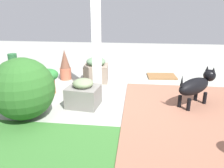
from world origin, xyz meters
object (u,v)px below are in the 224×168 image
(porch_pillar, at_px, (96,34))
(doormat, at_px, (162,76))
(round_shrub, at_px, (23,89))
(terracotta_pot_tall, at_px, (16,81))
(stone_planter_mid, at_px, (83,94))
(terracotta_pot_broad, at_px, (48,78))
(terracotta_pot_spiky, at_px, (65,66))
(stone_planter_nearest, at_px, (96,70))
(dog, at_px, (196,85))

(porch_pillar, distance_m, doormat, 1.95)
(round_shrub, relative_size, terracotta_pot_tall, 1.15)
(stone_planter_mid, bearing_deg, terracotta_pot_broad, -31.21)
(porch_pillar, distance_m, terracotta_pot_spiky, 1.34)
(porch_pillar, xyz_separation_m, round_shrub, (0.81, 0.91, -0.62))
(stone_planter_nearest, relative_size, dog, 0.73)
(stone_planter_nearest, bearing_deg, terracotta_pot_tall, 36.71)
(terracotta_pot_spiky, height_order, terracotta_pot_broad, terracotta_pot_spiky)
(stone_planter_nearest, distance_m, doormat, 1.43)
(round_shrub, bearing_deg, doormat, -133.59)
(stone_planter_mid, xyz_separation_m, terracotta_pot_tall, (1.22, -0.29, 0.06))
(terracotta_pot_spiky, distance_m, doormat, 2.05)
(stone_planter_mid, height_order, terracotta_pot_spiky, terracotta_pot_spiky)
(stone_planter_mid, bearing_deg, round_shrub, 33.91)
(stone_planter_mid, bearing_deg, terracotta_pot_tall, -13.49)
(stone_planter_nearest, distance_m, dog, 1.95)
(terracotta_pot_tall, xyz_separation_m, doormat, (-2.53, -1.34, -0.24))
(terracotta_pot_broad, relative_size, terracotta_pot_tall, 0.61)
(terracotta_pot_tall, relative_size, dog, 1.03)
(terracotta_pot_spiky, height_order, terracotta_pot_tall, terracotta_pot_tall)
(stone_planter_nearest, xyz_separation_m, dog, (-1.69, 0.98, 0.09))
(stone_planter_mid, distance_m, terracotta_pot_tall, 1.26)
(terracotta_pot_broad, bearing_deg, doormat, -149.18)
(terracotta_pot_spiky, xyz_separation_m, dog, (-2.34, 1.03, 0.03))
(round_shrub, height_order, terracotta_pot_broad, round_shrub)
(stone_planter_mid, relative_size, round_shrub, 0.62)
(terracotta_pot_spiky, bearing_deg, stone_planter_mid, 118.74)
(round_shrub, height_order, terracotta_pot_spiky, round_shrub)
(porch_pillar, bearing_deg, terracotta_pot_broad, 1.75)
(porch_pillar, bearing_deg, stone_planter_mid, 73.96)
(porch_pillar, distance_m, terracotta_pot_tall, 1.57)
(round_shrub, bearing_deg, terracotta_pot_tall, -54.20)
(terracotta_pot_tall, bearing_deg, round_shrub, 125.80)
(round_shrub, relative_size, terracotta_pot_spiky, 1.32)
(porch_pillar, relative_size, stone_planter_mid, 4.08)
(porch_pillar, distance_m, stone_planter_mid, 0.96)
(porch_pillar, height_order, round_shrub, porch_pillar)
(dog, bearing_deg, terracotta_pot_broad, -5.43)
(stone_planter_mid, relative_size, terracotta_pot_tall, 0.71)
(doormat, bearing_deg, stone_planter_nearest, 18.69)
(terracotta_pot_broad, xyz_separation_m, terracotta_pot_tall, (0.51, 0.14, -0.02))
(terracotta_pot_broad, bearing_deg, stone_planter_nearest, -132.14)
(stone_planter_mid, relative_size, terracotta_pot_broad, 1.16)
(dog, bearing_deg, doormat, -76.24)
(porch_pillar, relative_size, stone_planter_nearest, 4.13)
(stone_planter_mid, xyz_separation_m, terracotta_pot_spiky, (0.68, -1.24, 0.10))
(dog, height_order, doormat, dog)
(round_shrub, xyz_separation_m, dog, (-2.34, -0.66, -0.08))
(terracotta_pot_spiky, relative_size, terracotta_pot_tall, 0.87)
(porch_pillar, bearing_deg, round_shrub, 48.37)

